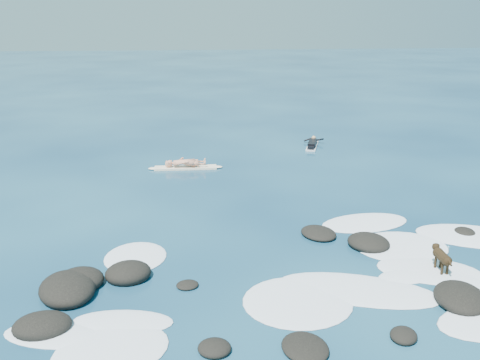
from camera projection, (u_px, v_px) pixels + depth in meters
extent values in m
plane|color=#0A2642|center=(318.00, 253.00, 14.61)|extent=(160.00, 160.00, 0.00)
ellipsoid|color=black|center=(465.00, 232.00, 15.88)|extent=(0.62, 0.70, 0.22)
ellipsoid|color=black|center=(80.00, 280.00, 12.90)|extent=(1.31, 1.29, 0.50)
ellipsoid|color=black|center=(460.00, 298.00, 12.14)|extent=(1.52, 1.73, 0.45)
ellipsoid|color=black|center=(214.00, 348.00, 10.40)|extent=(0.85, 0.83, 0.26)
ellipsoid|color=black|center=(319.00, 233.00, 15.76)|extent=(1.32, 1.45, 0.28)
ellipsoid|color=black|center=(128.00, 273.00, 13.24)|extent=(1.39, 1.32, 0.52)
ellipsoid|color=black|center=(42.00, 326.00, 11.05)|extent=(1.24, 1.02, 0.45)
ellipsoid|color=black|center=(404.00, 336.00, 10.80)|extent=(0.78, 0.82, 0.25)
ellipsoid|color=black|center=(368.00, 243.00, 15.02)|extent=(1.55, 1.60, 0.44)
ellipsoid|color=black|center=(305.00, 348.00, 10.43)|extent=(1.10, 1.23, 0.23)
ellipsoid|color=black|center=(187.00, 285.00, 12.85)|extent=(0.66, 0.63, 0.15)
ellipsoid|color=black|center=(67.00, 289.00, 12.46)|extent=(1.72, 1.97, 0.57)
ellipsoid|color=white|center=(407.00, 276.00, 13.34)|extent=(1.70, 1.11, 0.12)
ellipsoid|color=white|center=(136.00, 257.00, 14.38)|extent=(1.86, 2.09, 0.12)
ellipsoid|color=white|center=(401.00, 247.00, 15.01)|extent=(2.68, 2.18, 0.12)
ellipsoid|color=white|center=(473.00, 236.00, 15.70)|extent=(3.68, 2.78, 0.12)
ellipsoid|color=white|center=(298.00, 301.00, 12.17)|extent=(2.62, 2.47, 0.12)
ellipsoid|color=white|center=(459.00, 281.00, 13.08)|extent=(1.22, 2.00, 0.12)
ellipsoid|color=white|center=(365.00, 223.00, 16.69)|extent=(3.14, 2.08, 0.12)
ellipsoid|color=white|center=(430.00, 271.00, 13.62)|extent=(2.99, 2.31, 0.12)
ellipsoid|color=white|center=(123.00, 322.00, 11.37)|extent=(2.29, 1.24, 0.12)
ellipsoid|color=white|center=(111.00, 350.00, 10.43)|extent=(2.79, 2.51, 0.12)
ellipsoid|color=white|center=(54.00, 335.00, 10.91)|extent=(2.30, 1.43, 0.12)
ellipsoid|color=white|center=(359.00, 290.00, 12.68)|extent=(4.12, 2.80, 0.12)
ellipsoid|color=white|center=(439.00, 271.00, 13.60)|extent=(1.10, 0.90, 0.12)
cube|color=#FEECCB|center=(186.00, 168.00, 22.41)|extent=(2.60, 0.57, 0.09)
ellipsoid|color=#FEECCB|center=(216.00, 167.00, 22.52)|extent=(0.52, 0.30, 0.09)
ellipsoid|color=#FEECCB|center=(154.00, 168.00, 22.30)|extent=(0.52, 0.30, 0.09)
imported|color=tan|center=(185.00, 147.00, 22.14)|extent=(0.41, 0.62, 1.68)
cube|color=white|center=(312.00, 146.00, 26.02)|extent=(1.06, 2.04, 0.07)
ellipsoid|color=white|center=(314.00, 141.00, 26.95)|extent=(0.36, 0.49, 0.07)
cube|color=black|center=(312.00, 143.00, 25.98)|extent=(0.73, 1.28, 0.20)
sphere|color=tan|center=(314.00, 138.00, 26.61)|extent=(0.26, 0.26, 0.21)
cylinder|color=black|center=(309.00, 139.00, 26.82)|extent=(0.51, 0.12, 0.23)
cylinder|color=black|center=(319.00, 140.00, 26.72)|extent=(0.43, 0.39, 0.23)
cube|color=black|center=(311.00, 147.00, 25.35)|extent=(0.45, 0.57, 0.13)
cylinder|color=black|center=(442.00, 257.00, 13.37)|extent=(0.26, 0.54, 0.26)
sphere|color=black|center=(438.00, 253.00, 13.60)|extent=(0.27, 0.27, 0.27)
sphere|color=black|center=(447.00, 261.00, 13.15)|extent=(0.25, 0.25, 0.25)
sphere|color=black|center=(436.00, 247.00, 13.72)|extent=(0.19, 0.19, 0.19)
cone|color=black|center=(434.00, 245.00, 13.83)|extent=(0.10, 0.12, 0.10)
cone|color=black|center=(434.00, 244.00, 13.68)|extent=(0.09, 0.06, 0.09)
cone|color=black|center=(438.00, 244.00, 13.69)|extent=(0.09, 0.06, 0.09)
cylinder|color=black|center=(435.00, 264.00, 13.63)|extent=(0.06, 0.06, 0.35)
cylinder|color=black|center=(440.00, 263.00, 13.64)|extent=(0.06, 0.06, 0.35)
cylinder|color=black|center=(442.00, 270.00, 13.28)|extent=(0.06, 0.06, 0.35)
cylinder|color=black|center=(447.00, 270.00, 13.29)|extent=(0.06, 0.06, 0.35)
cylinder|color=black|center=(449.00, 262.00, 13.02)|extent=(0.05, 0.25, 0.15)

